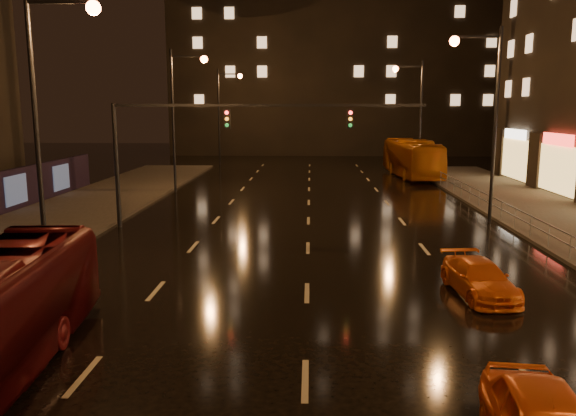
# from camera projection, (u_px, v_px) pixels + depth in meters

# --- Properties ---
(ground) EXTENTS (140.00, 140.00, 0.00)m
(ground) POSITION_uv_depth(u_px,v_px,m) (308.00, 229.00, 28.18)
(ground) COLOR black
(ground) RESTS_ON ground
(building_distant) EXTENTS (44.00, 16.00, 36.00)m
(building_distant) POSITION_uv_depth(u_px,v_px,m) (340.00, 18.00, 76.04)
(building_distant) COLOR black
(building_distant) RESTS_ON ground
(traffic_signal) EXTENTS (15.31, 0.32, 6.20)m
(traffic_signal) POSITION_uv_depth(u_px,v_px,m) (206.00, 134.00, 27.55)
(traffic_signal) COLOR black
(traffic_signal) RESTS_ON ground
(railing_right) EXTENTS (0.05, 56.00, 1.00)m
(railing_right) POSITION_uv_depth(u_px,v_px,m) (531.00, 220.00, 25.65)
(railing_right) COLOR #99999E
(railing_right) RESTS_ON sidewalk_right
(bus_curb) EXTENTS (3.50, 11.96, 3.29)m
(bus_curb) POSITION_uv_depth(u_px,v_px,m) (412.00, 158.00, 49.30)
(bus_curb) COLOR #AC5911
(bus_curb) RESTS_ON ground
(taxi_far) EXTENTS (1.97, 4.00, 1.12)m
(taxi_far) POSITION_uv_depth(u_px,v_px,m) (479.00, 278.00, 18.02)
(taxi_far) COLOR orange
(taxi_far) RESTS_ON ground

